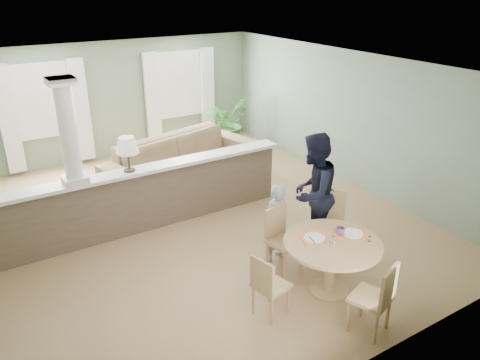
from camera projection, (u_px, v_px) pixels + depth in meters
ground at (196, 220)px, 8.33m from camera, size 8.00×8.00×0.00m
room_shell at (174, 114)px, 8.09m from camera, size 7.02×8.02×2.71m
pony_wall at (136, 193)px, 7.73m from camera, size 5.32×0.38×2.70m
sofa at (184, 161)px, 9.66m from camera, size 3.55×2.04×0.97m
houseplant at (226, 122)px, 11.65m from camera, size 1.58×1.51×1.36m
dining_table at (332, 252)px, 6.21m from camera, size 1.29×1.29×0.88m
chair_far_boy at (281, 236)px, 6.77m from camera, size 0.51×0.51×0.97m
chair_far_man at (330, 222)px, 7.12m from camera, size 0.65×0.65×1.01m
chair_near at (377, 296)px, 5.49m from camera, size 0.55×0.55×0.96m
chair_side at (268, 284)px, 5.80m from camera, size 0.47×0.47×0.87m
child_person at (275, 222)px, 6.96m from camera, size 0.51×0.40×1.25m
man_person at (313, 193)px, 7.17m from camera, size 1.13×1.03×1.89m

